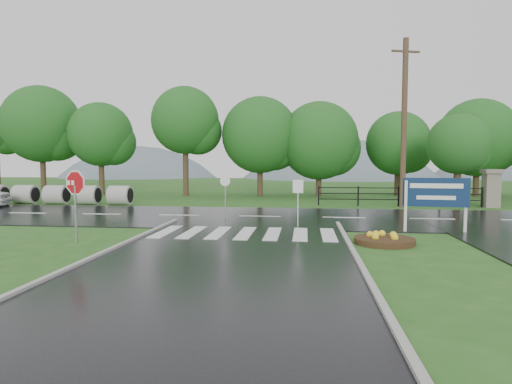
# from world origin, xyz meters

# --- Properties ---
(ground) EXTENTS (120.00, 120.00, 0.00)m
(ground) POSITION_xyz_m (0.00, 0.00, 0.00)
(ground) COLOR #285A1E
(ground) RESTS_ON ground
(main_road) EXTENTS (90.00, 8.00, 0.04)m
(main_road) POSITION_xyz_m (0.00, 10.00, 0.00)
(main_road) COLOR black
(main_road) RESTS_ON ground
(walkway) EXTENTS (2.20, 11.00, 0.04)m
(walkway) POSITION_xyz_m (8.50, 4.00, 0.00)
(walkway) COLOR black
(walkway) RESTS_ON ground
(crosswalk) EXTENTS (6.50, 2.80, 0.02)m
(crosswalk) POSITION_xyz_m (0.00, 5.00, 0.06)
(crosswalk) COLOR silver
(crosswalk) RESTS_ON ground
(curb_right) EXTENTS (0.15, 24.00, 0.12)m
(curb_right) POSITION_xyz_m (3.55, -4.00, 0.00)
(curb_right) COLOR #A3A39B
(curb_right) RESTS_ON ground
(pillar_west) EXTENTS (1.00, 1.00, 2.24)m
(pillar_west) POSITION_xyz_m (13.00, 16.00, 1.18)
(pillar_west) COLOR gray
(pillar_west) RESTS_ON ground
(fence_west) EXTENTS (9.58, 0.08, 1.20)m
(fence_west) POSITION_xyz_m (7.75, 16.00, 0.72)
(fence_west) COLOR black
(fence_west) RESTS_ON ground
(hills) EXTENTS (102.00, 48.00, 48.00)m
(hills) POSITION_xyz_m (3.49, 65.00, -15.54)
(hills) COLOR slate
(hills) RESTS_ON ground
(treeline) EXTENTS (83.20, 5.20, 10.00)m
(treeline) POSITION_xyz_m (1.00, 24.00, 0.00)
(treeline) COLOR #1A561C
(treeline) RESTS_ON ground
(culvert_pipes) EXTENTS (9.70, 1.20, 1.20)m
(culvert_pipes) POSITION_xyz_m (-13.45, 15.00, 0.60)
(culvert_pipes) COLOR #9E9B93
(culvert_pipes) RESTS_ON ground
(stop_sign) EXTENTS (1.08, 0.36, 2.55)m
(stop_sign) POSITION_xyz_m (-5.33, 2.85, 1.78)
(stop_sign) COLOR #939399
(stop_sign) RESTS_ON ground
(estate_billboard) EXTENTS (2.35, 0.30, 2.07)m
(estate_billboard) POSITION_xyz_m (7.01, 6.21, 1.42)
(estate_billboard) COLOR silver
(estate_billboard) RESTS_ON ground
(flower_bed) EXTENTS (1.94, 1.94, 0.39)m
(flower_bed) POSITION_xyz_m (4.73, 3.79, 0.14)
(flower_bed) COLOR #332111
(flower_bed) RESTS_ON ground
(reg_sign_small) EXTENTS (0.43, 0.09, 1.94)m
(reg_sign_small) POSITION_xyz_m (1.87, 7.00, 1.39)
(reg_sign_small) COLOR #939399
(reg_sign_small) RESTS_ON ground
(reg_sign_round) EXTENTS (0.47, 0.08, 2.01)m
(reg_sign_round) POSITION_xyz_m (-1.51, 9.08, 1.29)
(reg_sign_round) COLOR #939399
(reg_sign_round) RESTS_ON ground
(utility_pole_east) EXTENTS (1.69, 0.62, 9.76)m
(utility_pole_east) POSITION_xyz_m (7.86, 15.50, 4.96)
(utility_pole_east) COLOR #473523
(utility_pole_east) RESTS_ON ground
(entrance_tree_left) EXTENTS (3.75, 3.75, 5.65)m
(entrance_tree_left) POSITION_xyz_m (11.60, 17.50, 3.75)
(entrance_tree_left) COLOR #3D2B1C
(entrance_tree_left) RESTS_ON ground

